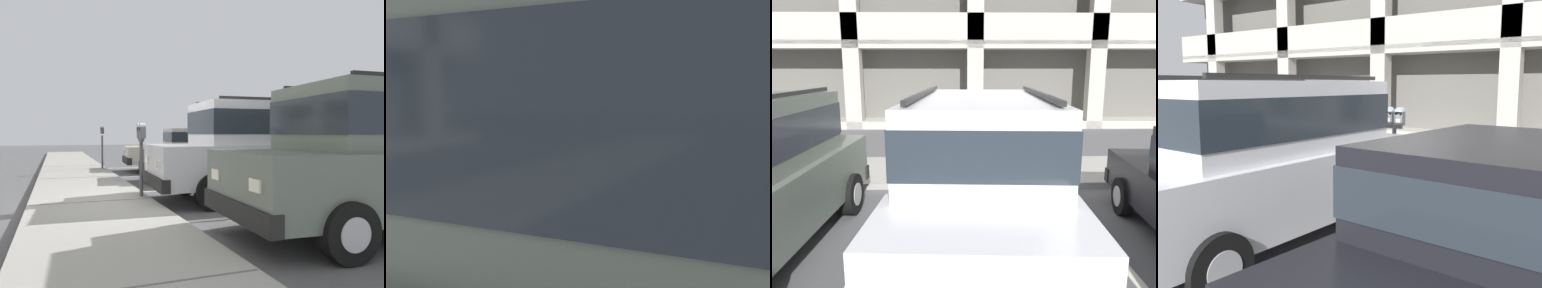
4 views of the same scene
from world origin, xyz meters
The scene contains 6 objects.
ground_plane centered at (0.00, 0.00, -0.05)m, with size 80.00×80.00×0.10m.
sidewalk centered at (0.00, 1.30, 0.06)m, with size 40.00×2.20×0.12m.
parking_stall_lines centered at (1.57, -1.40, 0.00)m, with size 12.72×4.80×0.01m.
silver_suv centered at (-0.12, -2.19, 1.09)m, with size 2.19×4.87×2.03m.
dark_hatchback centered at (2.91, -2.64, 0.82)m, with size 2.15×4.62×1.54m.
parking_meter_near centered at (0.26, 0.35, 1.19)m, with size 0.35×0.12×1.43m.
Camera 4 is at (3.69, -5.95, 1.94)m, focal length 40.00 mm.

